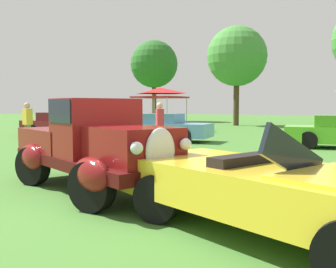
% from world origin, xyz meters
% --- Properties ---
extents(ground_plane, '(120.00, 120.00, 0.00)m').
position_xyz_m(ground_plane, '(0.00, 0.00, 0.00)').
color(ground_plane, '#42752D').
extents(feature_pickup_truck, '(4.43, 2.92, 1.70)m').
position_xyz_m(feature_pickup_truck, '(-0.73, 0.30, 0.86)').
color(feature_pickup_truck, '#400B0B').
rests_on(feature_pickup_truck, ground_plane).
extents(neighbor_convertible, '(4.63, 3.06, 1.40)m').
position_xyz_m(neighbor_convertible, '(2.92, -0.55, 0.58)').
color(neighbor_convertible, yellow).
rests_on(neighbor_convertible, ground_plane).
extents(show_car_burgundy, '(4.56, 1.93, 1.22)m').
position_xyz_m(show_car_burgundy, '(-10.81, 9.33, 0.60)').
color(show_car_burgundy, maroon).
rests_on(show_car_burgundy, ground_plane).
extents(show_car_skyblue, '(4.42, 2.29, 1.22)m').
position_xyz_m(show_car_skyblue, '(-4.91, 9.61, 0.60)').
color(show_car_skyblue, '#669EDB').
rests_on(show_car_skyblue, ground_plane).
extents(spectator_near_truck, '(0.45, 0.35, 1.69)m').
position_xyz_m(spectator_near_truck, '(-7.93, 4.77, 0.91)').
color(spectator_near_truck, '#7F7056').
rests_on(spectator_near_truck, ground_plane).
extents(spectator_far_side, '(0.44, 0.46, 1.69)m').
position_xyz_m(spectator_far_side, '(-3.22, 6.64, 0.91)').
color(spectator_far_side, '#9E998E').
rests_on(spectator_far_side, ground_plane).
extents(canopy_tent_left_field, '(2.75, 2.75, 2.71)m').
position_xyz_m(canopy_tent_left_field, '(-8.84, 15.79, 2.42)').
color(canopy_tent_left_field, '#B7B7BC').
rests_on(canopy_tent_left_field, ground_plane).
extents(treeline_far_left, '(4.75, 4.75, 8.12)m').
position_xyz_m(treeline_far_left, '(-17.17, 28.17, 5.72)').
color(treeline_far_left, brown).
rests_on(treeline_far_left, ground_plane).
extents(treeline_mid_left, '(4.70, 4.70, 7.80)m').
position_xyz_m(treeline_mid_left, '(-6.92, 24.17, 5.42)').
color(treeline_mid_left, '#47331E').
rests_on(treeline_mid_left, ground_plane).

